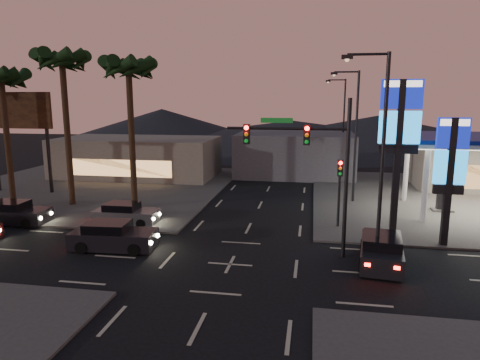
% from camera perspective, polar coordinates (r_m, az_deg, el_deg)
% --- Properties ---
extents(ground, '(140.00, 140.00, 0.00)m').
position_cam_1_polar(ground, '(21.28, -1.34, -11.18)').
color(ground, black).
rests_on(ground, ground).
extents(corner_lot_ne, '(24.00, 24.00, 0.12)m').
position_cam_1_polar(corner_lot_ne, '(38.23, 28.08, -2.42)').
color(corner_lot_ne, '#47443F').
rests_on(corner_lot_ne, ground).
extents(corner_lot_nw, '(24.00, 24.00, 0.12)m').
position_cam_1_polar(corner_lot_nw, '(41.29, -19.18, -0.83)').
color(corner_lot_nw, '#47443F').
rests_on(corner_lot_nw, ground).
extents(convenience_store, '(10.00, 6.00, 4.00)m').
position_cam_1_polar(convenience_store, '(43.20, 28.78, 1.53)').
color(convenience_store, '#726B5B').
rests_on(convenience_store, ground).
extents(pylon_sign_tall, '(2.20, 0.35, 9.00)m').
position_cam_1_polar(pylon_sign_tall, '(25.35, 20.50, 6.58)').
color(pylon_sign_tall, black).
rests_on(pylon_sign_tall, ground).
extents(pylon_sign_short, '(1.60, 0.35, 7.00)m').
position_cam_1_polar(pylon_sign_short, '(25.14, 26.26, 2.13)').
color(pylon_sign_short, black).
rests_on(pylon_sign_short, ground).
extents(traffic_signal_mast, '(6.10, 0.39, 8.00)m').
position_cam_1_polar(traffic_signal_mast, '(21.52, 9.51, 3.35)').
color(traffic_signal_mast, black).
rests_on(traffic_signal_mast, ground).
extents(pedestal_signal, '(0.32, 0.39, 4.30)m').
position_cam_1_polar(pedestal_signal, '(26.87, 13.14, -0.29)').
color(pedestal_signal, black).
rests_on(pedestal_signal, ground).
extents(streetlight_near, '(2.14, 0.25, 10.00)m').
position_cam_1_polar(streetlight_near, '(20.70, 17.99, 4.05)').
color(streetlight_near, black).
rests_on(streetlight_near, ground).
extents(streetlight_mid, '(2.14, 0.25, 10.00)m').
position_cam_1_polar(streetlight_mid, '(33.57, 14.89, 6.61)').
color(streetlight_mid, black).
rests_on(streetlight_mid, ground).
extents(streetlight_far, '(2.14, 0.25, 10.00)m').
position_cam_1_polar(streetlight_far, '(47.51, 13.42, 7.81)').
color(streetlight_far, black).
rests_on(streetlight_far, ground).
extents(palm_a, '(4.41, 4.41, 10.86)m').
position_cam_1_polar(palm_a, '(31.60, -14.60, 13.12)').
color(palm_a, black).
rests_on(palm_a, ground).
extents(palm_b, '(4.41, 4.41, 11.46)m').
position_cam_1_polar(palm_b, '(33.97, -22.58, 13.39)').
color(palm_b, black).
rests_on(palm_b, ground).
extents(palm_c, '(4.41, 4.41, 10.26)m').
position_cam_1_polar(palm_c, '(36.79, -29.18, 10.90)').
color(palm_c, black).
rests_on(palm_c, ground).
extents(billboard, '(6.00, 0.30, 8.50)m').
position_cam_1_polar(billboard, '(40.50, -27.43, 7.30)').
color(billboard, black).
rests_on(billboard, ground).
extents(building_far_west, '(16.00, 8.00, 4.00)m').
position_cam_1_polar(building_far_west, '(45.42, -13.49, 2.97)').
color(building_far_west, '#726B5B').
rests_on(building_far_west, ground).
extents(building_far_mid, '(12.00, 9.00, 4.40)m').
position_cam_1_polar(building_far_mid, '(45.76, 7.38, 3.48)').
color(building_far_mid, '#4C4C51').
rests_on(building_far_mid, ground).
extents(hill_left, '(40.00, 40.00, 6.00)m').
position_cam_1_polar(hill_left, '(84.57, -10.32, 7.27)').
color(hill_left, black).
rests_on(hill_left, ground).
extents(hill_right, '(50.00, 50.00, 5.00)m').
position_cam_1_polar(hill_right, '(80.33, 17.80, 6.40)').
color(hill_right, black).
rests_on(hill_right, ground).
extents(hill_center, '(60.00, 60.00, 4.00)m').
position_cam_1_polar(hill_center, '(79.67, 6.98, 6.44)').
color(hill_center, black).
rests_on(hill_center, ground).
extents(car_lane_a_front, '(4.67, 2.19, 1.49)m').
position_cam_1_polar(car_lane_a_front, '(24.09, -16.65, -7.23)').
color(car_lane_a_front, black).
rests_on(car_lane_a_front, ground).
extents(car_lane_b_front, '(4.22, 1.83, 1.37)m').
position_cam_1_polar(car_lane_b_front, '(28.60, -15.05, -4.42)').
color(car_lane_b_front, '#5A5A5C').
rests_on(car_lane_b_front, ground).
extents(car_lane_b_mid, '(4.57, 2.07, 1.46)m').
position_cam_1_polar(car_lane_b_mid, '(31.25, -28.00, -3.96)').
color(car_lane_b_mid, black).
rests_on(car_lane_b_mid, ground).
extents(suv_station, '(2.46, 4.74, 1.52)m').
position_cam_1_polar(suv_station, '(22.19, 18.32, -8.86)').
color(suv_station, black).
rests_on(suv_station, ground).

